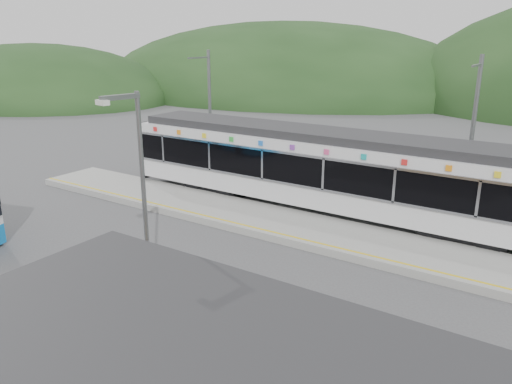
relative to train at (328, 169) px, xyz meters
The scene contains 8 objects.
ground 6.57m from the train, 105.82° to the right, with size 120.00×120.00×0.00m, color #4C4C4F.
hills 4.99m from the train, ahead, with size 146.00×149.00×26.00m.
platform 3.72m from the train, 122.20° to the right, with size 26.00×3.20×0.30m, color #9E9E99.
yellow_line 4.69m from the train, 113.03° to the right, with size 26.00×0.10×0.01m, color yellow.
train is the anchor object (origin of this frame).
catenary_mast_west 9.21m from the train, 163.58° to the left, with size 0.18×1.80×7.00m.
catenary_mast_east 6.10m from the train, 25.81° to the left, with size 0.18×1.80×7.00m.
lamp_post 11.17m from the train, 90.75° to the right, with size 0.37×1.13×6.38m.
Camera 1 is at (10.83, -13.63, 7.63)m, focal length 35.00 mm.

